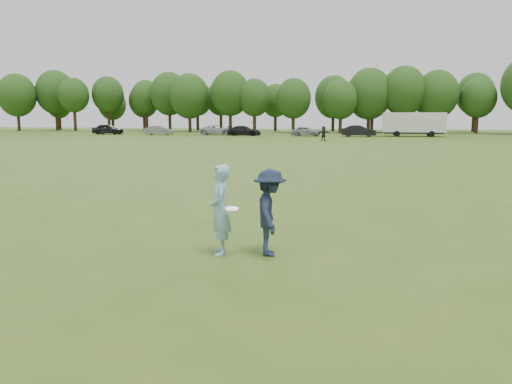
# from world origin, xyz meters

# --- Properties ---
(ground) EXTENTS (200.00, 200.00, 0.00)m
(ground) POSITION_xyz_m (0.00, 0.00, 0.00)
(ground) COLOR #315417
(ground) RESTS_ON ground
(thrower) EXTENTS (0.61, 0.75, 1.78)m
(thrower) POSITION_xyz_m (-0.09, -0.38, 0.89)
(thrower) COLOR #8BB7D7
(thrower) RESTS_ON ground
(defender) EXTENTS (0.86, 1.21, 1.70)m
(defender) POSITION_xyz_m (0.88, -0.23, 0.85)
(defender) COLOR #1B233B
(defender) RESTS_ON ground
(player_far_d) EXTENTS (1.54, 1.28, 1.66)m
(player_far_d) POSITION_xyz_m (-1.95, 45.48, 0.83)
(player_far_d) COLOR black
(player_far_d) RESTS_ON ground
(car_a) EXTENTS (4.67, 2.06, 1.56)m
(car_a) POSITION_xyz_m (-35.33, 59.13, 0.78)
(car_a) COLOR black
(car_a) RESTS_ON ground
(car_b) EXTENTS (4.25, 1.98, 1.35)m
(car_b) POSITION_xyz_m (-26.99, 58.59, 0.67)
(car_b) COLOR slate
(car_b) RESTS_ON ground
(car_c) EXTENTS (5.30, 2.74, 1.43)m
(car_c) POSITION_xyz_m (-18.68, 60.88, 0.72)
(car_c) COLOR #AEAEB3
(car_c) RESTS_ON ground
(car_d) EXTENTS (4.81, 2.16, 1.37)m
(car_d) POSITION_xyz_m (-14.23, 59.02, 0.68)
(car_d) COLOR black
(car_d) RESTS_ON ground
(car_e) EXTENTS (4.08, 1.97, 1.34)m
(car_e) POSITION_xyz_m (-5.51, 58.77, 0.67)
(car_e) COLOR gray
(car_e) RESTS_ON ground
(car_f) EXTENTS (4.68, 1.83, 1.52)m
(car_f) POSITION_xyz_m (1.62, 58.66, 0.76)
(car_f) COLOR black
(car_f) RESTS_ON ground
(disc_in_play) EXTENTS (0.32, 0.32, 0.08)m
(disc_in_play) POSITION_xyz_m (0.20, -0.56, 0.95)
(disc_in_play) COLOR white
(disc_in_play) RESTS_ON ground
(cargo_trailer) EXTENTS (9.00, 2.75, 3.20)m
(cargo_trailer) POSITION_xyz_m (8.74, 60.72, 1.78)
(cargo_trailer) COLOR silver
(cargo_trailer) RESTS_ON ground
(treeline) EXTENTS (130.35, 18.39, 11.74)m
(treeline) POSITION_xyz_m (2.81, 76.90, 6.26)
(treeline) COLOR #332114
(treeline) RESTS_ON ground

